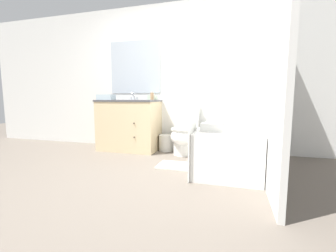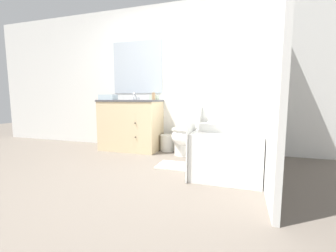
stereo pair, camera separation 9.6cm
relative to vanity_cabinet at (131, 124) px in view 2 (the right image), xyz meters
name	(u,v)px [view 2 (the right image)]	position (x,y,z in m)	size (l,w,h in m)	color
ground_plane	(137,181)	(0.77, -1.37, -0.45)	(14.00, 14.00, 0.00)	#6B6056
wall_back	(178,78)	(0.77, 0.31, 0.81)	(8.00, 0.06, 2.50)	silver
wall_right	(266,69)	(2.09, -0.54, 0.80)	(0.05, 2.66, 2.50)	silver
vanity_cabinet	(131,124)	(0.00, 0.00, 0.00)	(1.03, 0.61, 0.87)	beige
sink_faucet	(136,98)	(0.00, 0.21, 0.46)	(0.14, 0.12, 0.12)	silver
toilet	(185,133)	(0.99, -0.05, -0.09)	(0.41, 0.64, 0.81)	white
bathtub	(228,146)	(1.68, -0.48, -0.18)	(0.74, 1.54, 0.52)	white
shower_curtain	(192,90)	(1.30, -1.06, 0.55)	(0.01, 0.45, 1.97)	white
wastebasket	(168,143)	(0.64, 0.09, -0.31)	(0.25, 0.25, 0.28)	silver
tissue_box	(154,97)	(0.38, 0.15, 0.47)	(0.15, 0.12, 0.11)	silver
soap_dispenser	(154,96)	(0.41, 0.04, 0.49)	(0.06, 0.06, 0.15)	tan
hand_towel_folded	(108,97)	(-0.34, -0.17, 0.47)	(0.28, 0.17, 0.09)	silver
bath_towel_folded	(212,127)	(1.51, -0.92, 0.12)	(0.28, 0.20, 0.09)	white
bath_mat	(175,166)	(1.02, -0.72, -0.44)	(0.46, 0.36, 0.02)	silver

